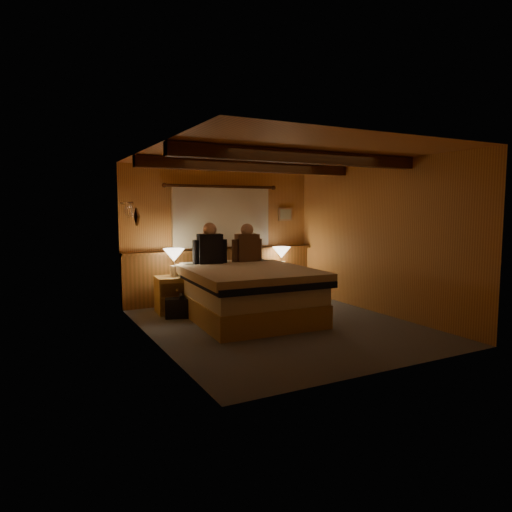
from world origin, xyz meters
TOP-DOWN VIEW (x-y plane):
  - floor at (0.00, 0.00)m, footprint 4.20×4.20m
  - ceiling at (0.00, 0.00)m, footprint 4.20×4.20m
  - wall_back at (0.00, 2.10)m, footprint 3.60×0.00m
  - wall_left at (-1.80, 0.00)m, footprint 0.00×4.20m
  - wall_right at (1.80, 0.00)m, footprint 0.00×4.20m
  - wall_front at (0.00, -2.10)m, footprint 3.60×0.00m
  - wainscot at (0.00, 2.04)m, footprint 3.60×0.23m
  - curtain_window at (0.00, 2.03)m, footprint 2.18×0.09m
  - ceiling_beams at (0.00, 0.15)m, footprint 3.60×1.65m
  - coat_rail at (-1.72, 1.58)m, footprint 0.05×0.55m
  - framed_print at (1.35, 2.08)m, footprint 0.30×0.04m
  - bed at (-0.22, 0.61)m, footprint 1.86×2.35m
  - nightstand_left at (-1.09, 1.50)m, footprint 0.56×0.52m
  - nightstand_right at (1.12, 1.76)m, footprint 0.49×0.45m
  - lamp_left at (-1.06, 1.54)m, footprint 0.34×0.34m
  - lamp_right at (1.08, 1.77)m, footprint 0.34×0.34m
  - person_left at (-0.50, 1.38)m, footprint 0.57×0.28m
  - person_right at (0.18, 1.39)m, footprint 0.55×0.23m
  - duffel_bag at (-1.08, 1.14)m, footprint 0.56×0.43m

SIDE VIEW (x-z plane):
  - floor at x=0.00m, z-range 0.00..0.00m
  - duffel_bag at x=-1.08m, z-range -0.02..0.34m
  - nightstand_right at x=1.12m, z-range 0.00..0.51m
  - nightstand_left at x=-1.09m, z-range 0.00..0.58m
  - bed at x=-0.22m, z-range 0.01..0.79m
  - wainscot at x=0.00m, z-range 0.02..0.96m
  - lamp_right at x=1.08m, z-range 0.60..1.04m
  - lamp_left at x=-1.06m, z-range 0.67..1.11m
  - person_right at x=0.18m, z-range 0.70..1.37m
  - person_left at x=-0.50m, z-range 0.69..1.39m
  - wall_left at x=-1.80m, z-range -0.90..3.30m
  - wall_right at x=1.80m, z-range -0.90..3.30m
  - wall_back at x=0.00m, z-range -0.60..3.00m
  - wall_front at x=0.00m, z-range -0.60..3.00m
  - curtain_window at x=0.00m, z-range 0.96..2.08m
  - framed_print at x=1.35m, z-range 1.43..1.68m
  - coat_rail at x=-1.72m, z-range 1.55..1.79m
  - ceiling_beams at x=0.00m, z-range 2.23..2.39m
  - ceiling at x=0.00m, z-range 2.40..2.40m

